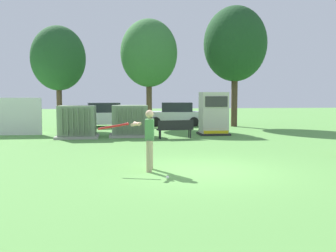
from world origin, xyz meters
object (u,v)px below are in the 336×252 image
at_px(parked_car_leftmost, 102,115).
at_px(transformer_mid_west, 130,121).
at_px(batter, 148,137).
at_px(sports_ball, 167,177).
at_px(parked_car_left_of_center, 175,115).
at_px(generator_enclosure, 214,114).
at_px(transformer_west, 77,122).
at_px(park_bench, 175,128).

bearing_deg(parked_car_leftmost, transformer_mid_west, -74.37).
relative_size(transformer_mid_west, batter, 1.21).
distance_m(sports_ball, parked_car_left_of_center, 17.07).
xyz_separation_m(batter, parked_car_left_of_center, (2.97, 15.66, -0.22)).
bearing_deg(parked_car_left_of_center, generator_enclosure, -79.36).
xyz_separation_m(transformer_west, transformer_mid_west, (2.63, 0.33, 0.00)).
distance_m(transformer_mid_west, parked_car_left_of_center, 7.45).
distance_m(transformer_mid_west, batter, 9.00).
bearing_deg(parked_car_left_of_center, parked_car_leftmost, -175.88).
height_order(transformer_west, park_bench, transformer_west).
bearing_deg(generator_enclosure, sports_ball, -109.65).
relative_size(transformer_mid_west, parked_car_leftmost, 0.48).
height_order(generator_enclosure, park_bench, generator_enclosure).
distance_m(transformer_west, generator_enclosure, 7.18).
bearing_deg(parked_car_leftmost, sports_ball, -81.25).
distance_m(park_bench, sports_ball, 9.04).
bearing_deg(transformer_mid_west, sports_ball, -85.64).
relative_size(transformer_mid_west, parked_car_left_of_center, 0.48).
distance_m(generator_enclosure, parked_car_leftmost, 8.70).
bearing_deg(sports_ball, parked_car_left_of_center, 81.42).
bearing_deg(transformer_mid_west, park_bench, -30.08).
bearing_deg(generator_enclosure, transformer_west, -175.09).
xyz_separation_m(generator_enclosure, parked_car_left_of_center, (-1.20, 6.38, -0.38)).
bearing_deg(transformer_mid_west, transformer_west, -172.88).
xyz_separation_m(transformer_west, parked_car_left_of_center, (5.95, 6.99, -0.04)).
bearing_deg(generator_enclosure, parked_car_leftmost, 136.25).
bearing_deg(parked_car_left_of_center, park_bench, -97.89).
distance_m(batter, parked_car_left_of_center, 15.94).
bearing_deg(park_bench, sports_ball, -99.19).
distance_m(transformer_west, parked_car_left_of_center, 9.18).
bearing_deg(transformer_west, generator_enclosure, 4.91).
distance_m(batter, parked_car_leftmost, 15.44).
bearing_deg(parked_car_leftmost, transformer_west, -97.46).
bearing_deg(batter, sports_ball, -70.24).
xyz_separation_m(park_bench, sports_ball, (-1.44, -8.91, -0.49)).
xyz_separation_m(sports_ball, parked_car_leftmost, (-2.54, 16.49, 0.71)).
bearing_deg(transformer_west, park_bench, -11.16).
height_order(parked_car_leftmost, parked_car_left_of_center, same).
xyz_separation_m(batter, sports_ball, (0.43, -1.20, -0.93)).
distance_m(park_bench, parked_car_leftmost, 8.57).
xyz_separation_m(transformer_mid_west, parked_car_left_of_center, (3.32, 6.67, -0.04)).
bearing_deg(park_bench, transformer_west, 168.84).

